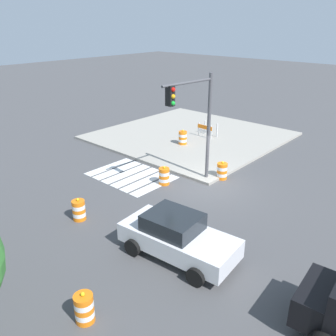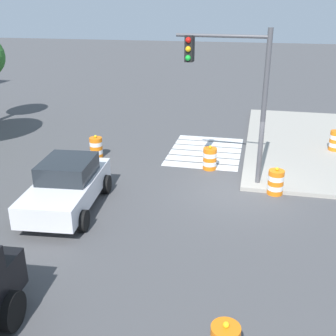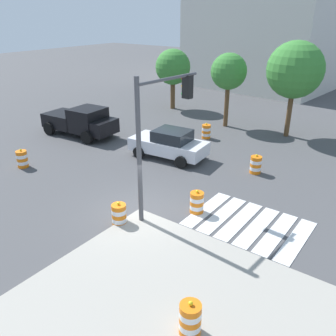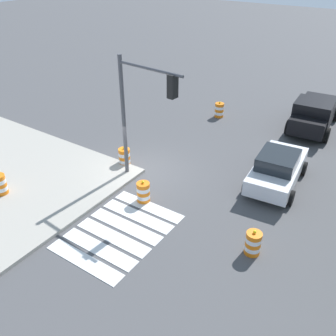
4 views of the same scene
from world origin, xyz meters
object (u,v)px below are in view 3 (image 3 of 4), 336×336
(traffic_barrel_near_corner, at_px, (206,131))
(traffic_barrel_on_sidewalk, at_px, (190,319))
(traffic_barrel_crosswalk_end, at_px, (197,202))
(traffic_light_pole, at_px, (160,120))
(traffic_barrel_median_near, at_px, (256,165))
(street_tree_corner_lot, at_px, (173,67))
(traffic_barrel_far_curb, at_px, (119,215))
(pickup_truck, at_px, (82,122))
(sports_car, at_px, (169,144))
(street_tree_streetside_near, at_px, (295,70))
(traffic_barrel_median_far, at_px, (22,159))
(street_tree_streetside_far, at_px, (229,72))

(traffic_barrel_near_corner, xyz_separation_m, traffic_barrel_on_sidewalk, (7.62, -13.58, 0.15))
(traffic_barrel_crosswalk_end, bearing_deg, traffic_light_pole, -145.71)
(traffic_barrel_on_sidewalk, bearing_deg, traffic_barrel_median_near, 105.12)
(traffic_light_pole, distance_m, street_tree_corner_lot, 17.01)
(traffic_barrel_far_curb, xyz_separation_m, street_tree_corner_lot, (-8.86, 15.85, 2.93))
(pickup_truck, height_order, traffic_barrel_far_curb, pickup_truck)
(sports_car, relative_size, street_tree_streetside_near, 0.74)
(traffic_barrel_near_corner, xyz_separation_m, street_tree_streetside_near, (4.03, 3.55, 3.80))
(traffic_barrel_crosswalk_end, xyz_separation_m, traffic_barrel_far_curb, (-1.87, -2.59, 0.00))
(traffic_barrel_median_near, relative_size, traffic_light_pole, 0.19)
(traffic_barrel_near_corner, height_order, street_tree_corner_lot, street_tree_corner_lot)
(traffic_barrel_far_curb, bearing_deg, traffic_barrel_on_sidewalk, -28.55)
(traffic_barrel_near_corner, height_order, street_tree_streetside_near, street_tree_streetside_near)
(traffic_barrel_median_near, xyz_separation_m, street_tree_corner_lot, (-11.06, 8.19, 2.93))
(traffic_barrel_median_near, relative_size, street_tree_streetside_near, 0.17)
(sports_car, height_order, traffic_barrel_crosswalk_end, sports_car)
(traffic_barrel_far_curb, height_order, traffic_light_pole, traffic_light_pole)
(pickup_truck, bearing_deg, traffic_barrel_median_near, 5.87)
(traffic_barrel_median_far, height_order, traffic_light_pole, traffic_light_pole)
(sports_car, distance_m, traffic_light_pole, 6.72)
(traffic_barrel_far_curb, relative_size, traffic_barrel_on_sidewalk, 1.00)
(traffic_barrel_far_curb, bearing_deg, street_tree_streetside_far, 101.60)
(traffic_barrel_crosswalk_end, bearing_deg, pickup_truck, 161.05)
(traffic_barrel_far_curb, relative_size, street_tree_streetside_near, 0.17)
(traffic_barrel_on_sidewalk, height_order, street_tree_streetside_far, street_tree_streetside_far)
(sports_car, distance_m, traffic_barrel_median_far, 7.87)
(traffic_barrel_near_corner, distance_m, traffic_barrel_crosswalk_end, 9.40)
(traffic_barrel_crosswalk_end, distance_m, street_tree_streetside_far, 12.79)
(sports_car, xyz_separation_m, traffic_barrel_median_near, (4.78, 0.89, -0.36))
(traffic_barrel_near_corner, height_order, traffic_barrel_median_near, same)
(traffic_barrel_median_far, distance_m, street_tree_streetside_far, 14.29)
(traffic_barrel_crosswalk_end, bearing_deg, sports_car, 136.79)
(traffic_light_pole, height_order, street_tree_streetside_near, street_tree_streetside_near)
(street_tree_streetside_far, bearing_deg, traffic_barrel_near_corner, -85.14)
(traffic_barrel_median_far, distance_m, traffic_light_pole, 9.36)
(street_tree_corner_lot, bearing_deg, traffic_barrel_on_sidewalk, -53.26)
(traffic_barrel_crosswalk_end, xyz_separation_m, street_tree_streetside_near, (-0.45, 11.81, 3.80))
(street_tree_streetside_near, height_order, street_tree_streetside_far, street_tree_streetside_near)
(pickup_truck, bearing_deg, traffic_barrel_crosswalk_end, -18.95)
(traffic_barrel_median_far, bearing_deg, street_tree_streetside_far, 68.28)
(traffic_barrel_median_far, distance_m, street_tree_corner_lot, 15.08)
(traffic_barrel_on_sidewalk, xyz_separation_m, traffic_light_pole, (-4.36, 4.49, 3.31))
(sports_car, relative_size, traffic_barrel_crosswalk_end, 4.37)
(traffic_barrel_far_curb, bearing_deg, sports_car, 110.83)
(traffic_light_pole, relative_size, street_tree_corner_lot, 1.14)
(street_tree_corner_lot, bearing_deg, sports_car, -55.34)
(pickup_truck, relative_size, street_tree_corner_lot, 1.09)
(traffic_barrel_median_near, distance_m, traffic_barrel_on_sidewalk, 10.76)
(traffic_barrel_crosswalk_end, bearing_deg, traffic_barrel_median_far, -171.35)
(street_tree_streetside_near, bearing_deg, traffic_barrel_median_near, -83.37)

